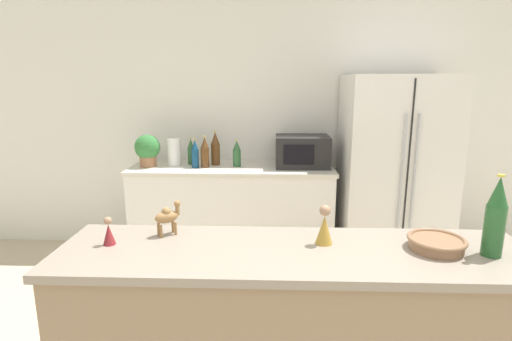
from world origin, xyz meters
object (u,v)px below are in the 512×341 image
refrigerator (393,173)px  back_bottle_3 (237,154)px  microwave (302,151)px  back_bottle_4 (195,154)px  wise_man_figurine_crimson (324,227)px  paper_towel_roll (174,152)px  wine_bottle (496,218)px  potted_plant (147,149)px  back_bottle_0 (215,149)px  wise_man_figurine_blue (109,233)px  back_bottle_1 (205,152)px  fruit_bowl (436,243)px  camel_figurine (168,216)px  back_bottle_2 (191,152)px

refrigerator → back_bottle_3: 1.41m
microwave → back_bottle_4: microwave is taller
wise_man_figurine_crimson → paper_towel_roll: bearing=119.4°
refrigerator → wine_bottle: (-0.22, -1.99, 0.28)m
potted_plant → back_bottle_0: bearing=8.9°
potted_plant → wise_man_figurine_blue: 2.02m
back_bottle_1 → back_bottle_4: (-0.09, -0.01, -0.01)m
paper_towel_roll → wise_man_figurine_crimson: 2.27m
wise_man_figurine_crimson → back_bottle_0: bearing=110.1°
paper_towel_roll → back_bottle_4: back_bottle_4 is taller
refrigerator → microwave: bearing=173.4°
wise_man_figurine_crimson → fruit_bowl: bearing=-5.7°
back_bottle_4 → camel_figurine: bearing=-83.1°
potted_plant → wise_man_figurine_blue: potted_plant is taller
back_bottle_2 → wise_man_figurine_blue: (0.06, -2.09, 0.02)m
back_bottle_3 → back_bottle_1: bearing=-169.6°
back_bottle_4 → camel_figurine: size_ratio=1.69×
fruit_bowl → wise_man_figurine_crimson: size_ratio=1.36×
potted_plant → paper_towel_roll: bearing=11.5°
camel_figurine → wise_man_figurine_crimson: wise_man_figurine_crimson is taller
microwave → fruit_bowl: bearing=-79.0°
back_bottle_4 → potted_plant: bearing=176.3°
refrigerator → wise_man_figurine_blue: bearing=-132.4°
paper_towel_roll → camel_figurine: paper_towel_roll is taller
wise_man_figurine_crimson → refrigerator: bearing=65.5°
back_bottle_2 → fruit_bowl: 2.53m
microwave → camel_figurine: bearing=-111.2°
back_bottle_3 → back_bottle_4: size_ratio=0.94×
refrigerator → potted_plant: 2.22m
fruit_bowl → back_bottle_1: bearing=123.1°
refrigerator → paper_towel_roll: size_ratio=6.84×
camel_figurine → wise_man_figurine_crimson: bearing=-6.1°
paper_towel_roll → wise_man_figurine_blue: size_ratio=2.03×
paper_towel_roll → back_bottle_3: paper_towel_roll is taller
back_bottle_0 → camel_figurine: bearing=-88.4°
potted_plant → back_bottle_0: size_ratio=0.93×
back_bottle_2 → wine_bottle: (1.62, -2.14, 0.13)m
microwave → camel_figurine: size_ratio=3.13×
back_bottle_0 → wise_man_figurine_crimson: size_ratio=1.84×
wine_bottle → fruit_bowl: bearing=165.9°
back_bottle_0 → back_bottle_4: 0.21m
back_bottle_2 → wine_bottle: size_ratio=0.75×
microwave → fruit_bowl: microwave is taller
potted_plant → back_bottle_4: 0.44m
potted_plant → paper_towel_roll: potted_plant is taller
paper_towel_roll → back_bottle_0: (0.37, 0.05, 0.03)m
back_bottle_0 → back_bottle_3: (0.20, -0.06, -0.03)m
wise_man_figurine_blue → back_bottle_1: bearing=87.4°
back_bottle_4 → wise_man_figurine_crimson: (0.91, -1.90, 0.04)m
back_bottle_4 → wine_bottle: 2.54m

